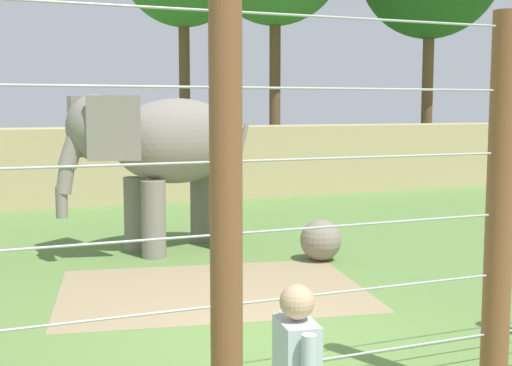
{
  "coord_description": "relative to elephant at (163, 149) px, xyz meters",
  "views": [
    {
      "loc": [
        -3.03,
        -7.28,
        2.76
      ],
      "look_at": [
        1.5,
        4.02,
        1.4
      ],
      "focal_mm": 47.95,
      "sensor_mm": 36.0,
      "label": 1
    }
  ],
  "objects": [
    {
      "name": "cable_fence",
      "position": [
        -0.13,
        -7.71,
        -0.16
      ],
      "size": [
        8.09,
        0.26,
        3.62
      ],
      "color": "brown",
      "rests_on": "ground"
    },
    {
      "name": "elephant",
      "position": [
        0.0,
        0.0,
        0.0
      ],
      "size": [
        3.96,
        2.06,
        2.98
      ],
      "color": "gray",
      "rests_on": "ground"
    },
    {
      "name": "dirt_patch",
      "position": [
        -0.03,
        -3.01,
        -1.97
      ],
      "size": [
        5.07,
        4.07,
        0.01
      ],
      "primitive_type": "cube",
      "rotation": [
        0.0,
        0.0,
        -0.18
      ],
      "color": "#937F5B",
      "rests_on": "ground"
    },
    {
      "name": "ground_plane",
      "position": [
        -0.15,
        -5.35,
        -1.98
      ],
      "size": [
        120.0,
        120.0,
        0.0
      ],
      "primitive_type": "plane",
      "color": "#5B7F3D"
    },
    {
      "name": "embankment_wall",
      "position": [
        -0.15,
        7.3,
        -0.89
      ],
      "size": [
        36.0,
        1.8,
        2.16
      ],
      "primitive_type": "cube",
      "color": "tan",
      "rests_on": "ground"
    },
    {
      "name": "enrichment_ball",
      "position": [
        2.41,
        -1.84,
        -1.6
      ],
      "size": [
        0.75,
        0.75,
        0.75
      ],
      "primitive_type": "sphere",
      "color": "gray",
      "rests_on": "ground"
    }
  ]
}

